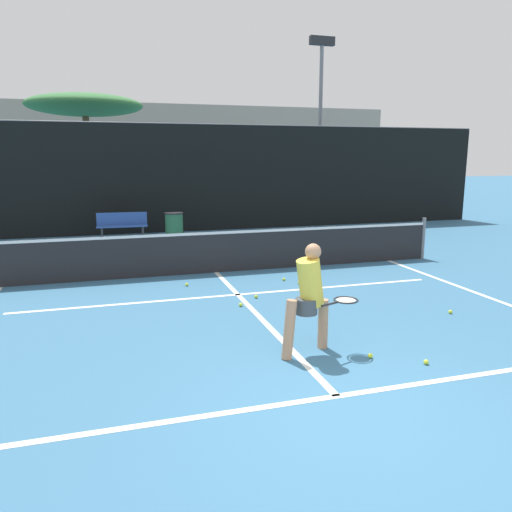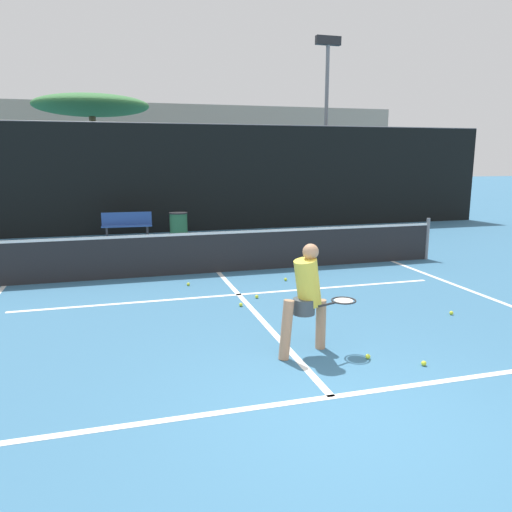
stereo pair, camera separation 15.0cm
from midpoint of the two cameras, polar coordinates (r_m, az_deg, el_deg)
The scene contains 22 objects.
ground_plane at distance 5.53m, azimuth 11.29°, elevation -17.40°, with size 100.00×100.00×0.00m, color teal.
court_baseline_near at distance 5.85m, azimuth 9.41°, elevation -15.59°, with size 11.00×0.10×0.01m, color white.
court_service_line at distance 9.68m, azimuth -1.55°, elevation -4.42°, with size 8.25×0.10×0.01m, color white.
court_center_mark at distance 8.58m, azimuth 0.43°, elevation -6.51°, with size 0.10×6.29×0.01m, color white.
court_sideline_right at distance 10.71m, azimuth 24.34°, elevation -3.90°, with size 0.10×7.29×0.01m, color white.
net at distance 11.42m, azimuth -3.98°, elevation 0.63°, with size 11.09×0.09×1.07m.
fence_back at distance 17.67m, azimuth -8.47°, elevation 8.75°, with size 24.00×0.06×3.73m.
player_practicing at distance 6.72m, azimuth 6.50°, elevation -4.45°, with size 1.19×0.46×1.51m.
tennis_ball_scattered_0 at distance 9.44m, azimuth 0.54°, elevation -4.65°, with size 0.07×0.07×0.07m, color #D1E033.
tennis_ball_scattered_1 at distance 6.91m, azimuth 13.29°, elevation -11.12°, with size 0.07×0.07×0.07m, color #D1E033.
tennis_ball_scattered_2 at distance 10.74m, azimuth 3.80°, elevation -2.68°, with size 0.07×0.07×0.07m, color #D1E033.
tennis_ball_scattered_3 at distance 10.49m, azimuth 5.54°, elevation -3.05°, with size 0.07×0.07×0.07m, color #D1E033.
tennis_ball_scattered_4 at distance 9.13m, azimuth 21.87°, elevation -6.05°, with size 0.07×0.07×0.07m, color #D1E033.
tennis_ball_scattered_5 at distance 10.41m, azimuth -7.33°, elevation -3.21°, with size 0.07×0.07×0.07m, color #D1E033.
tennis_ball_scattered_6 at distance 8.94m, azimuth -1.26°, elevation -5.58°, with size 0.07×0.07×0.07m, color #D1E033.
tennis_ball_scattered_7 at distance 6.90m, azimuth 19.23°, elevation -11.50°, with size 0.07×0.07×0.07m, color #D1E033.
courtside_bench at distance 16.49m, azimuth -14.28°, elevation 3.48°, with size 1.58×0.46×0.86m.
trash_bin at distance 16.31m, azimuth -8.58°, elevation 3.48°, with size 0.59×0.59×0.85m.
parked_car at distance 21.90m, azimuth -13.10°, elevation 5.89°, with size 1.65×4.30×1.53m.
floodlight_mast at distance 22.63m, azimuth 8.26°, elevation 17.00°, with size 1.10×0.24×7.56m.
tree_mid at distance 23.15m, azimuth -18.10°, elevation 15.93°, with size 4.81×4.81×5.17m.
building_far at distance 35.94m, azimuth -12.44°, elevation 11.76°, with size 36.00×2.40×6.04m, color gray.
Camera 2 is at (-2.22, -4.31, 2.65)m, focal length 35.00 mm.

